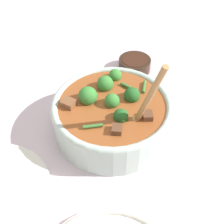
{
  "coord_description": "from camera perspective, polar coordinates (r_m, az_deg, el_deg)",
  "views": [
    {
      "loc": [
        0.18,
        0.41,
        0.5
      ],
      "look_at": [
        0.0,
        0.0,
        0.05
      ],
      "focal_mm": 45.0,
      "sensor_mm": 36.0,
      "label": 1
    }
  ],
  "objects": [
    {
      "name": "condiment_bowl",
      "position": [
        0.84,
        4.62,
        9.71
      ],
      "size": [
        0.09,
        0.09,
        0.04
      ],
      "color": "black",
      "rests_on": "ground_plane"
    },
    {
      "name": "stew_bowl",
      "position": [
        0.64,
        -0.0,
        -0.24
      ],
      "size": [
        0.27,
        0.27,
        0.23
      ],
      "color": "#B2C6BC",
      "rests_on": "ground_plane"
    },
    {
      "name": "ground_plane",
      "position": [
        0.67,
        0.0,
        -3.24
      ],
      "size": [
        4.0,
        4.0,
        0.0
      ],
      "primitive_type": "plane",
      "color": "silver"
    }
  ]
}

